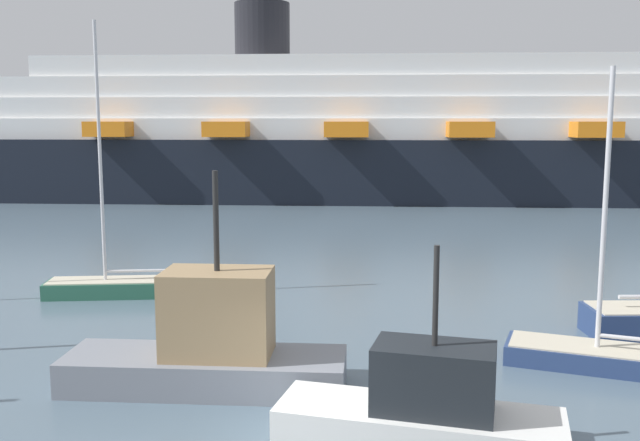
% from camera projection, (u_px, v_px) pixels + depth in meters
% --- Properties ---
extents(sailboat_1, '(5.20, 2.14, 9.80)m').
position_uv_depth(sailboat_1, '(117.00, 283.00, 25.60)').
color(sailboat_1, '#2D6B51').
rests_on(sailboat_1, ground_plane).
extents(sailboat_4, '(5.63, 3.12, 7.67)m').
position_uv_depth(sailboat_4, '(614.00, 355.00, 18.00)').
color(sailboat_4, navy).
rests_on(sailboat_4, ground_plane).
extents(fishing_boat_0, '(5.76, 2.78, 4.03)m').
position_uv_depth(fishing_boat_0, '(424.00, 411.00, 13.59)').
color(fishing_boat_0, white).
rests_on(fishing_boat_0, ground_plane).
extents(fishing_boat_1, '(6.69, 2.10, 5.20)m').
position_uv_depth(fishing_boat_1, '(211.00, 347.00, 16.64)').
color(fishing_boat_1, gray).
rests_on(fishing_boat_1, ground_plane).
extents(cruise_ship, '(89.70, 14.41, 15.87)m').
position_uv_depth(cruise_ship, '(457.00, 136.00, 57.51)').
color(cruise_ship, black).
rests_on(cruise_ship, ground_plane).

